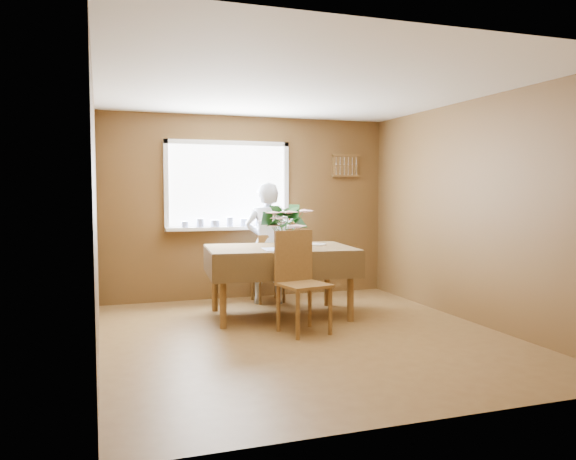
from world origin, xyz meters
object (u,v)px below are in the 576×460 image
object	(u,v)px
dining_table	(280,256)
seated_woman	(267,243)
flower_bouquet	(284,223)
chair_far	(270,265)
chair_near	(299,277)

from	to	relation	value
dining_table	seated_woman	xyz separation A→B (m)	(0.08, 0.78, 0.08)
seated_woman	flower_bouquet	bearing A→B (deg)	104.05
dining_table	seated_woman	distance (m)	0.78
seated_woman	chair_far	bearing A→B (deg)	-123.92
chair_far	chair_near	xyz separation A→B (m)	(-0.15, -1.56, 0.07)
chair_far	flower_bouquet	xyz separation A→B (m)	(-0.14, -1.02, 0.61)
dining_table	chair_far	distance (m)	0.85
dining_table	seated_woman	bearing A→B (deg)	90.00
chair_near	seated_woman	bearing A→B (deg)	74.44
seated_woman	dining_table	bearing A→B (deg)	103.79
chair_near	dining_table	bearing A→B (deg)	76.34
seated_woman	flower_bouquet	size ratio (longest dim) A/B	3.06
chair_near	flower_bouquet	world-z (taller)	flower_bouquet
chair_near	seated_woman	world-z (taller)	seated_woman
dining_table	chair_near	bearing A→B (deg)	-86.25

